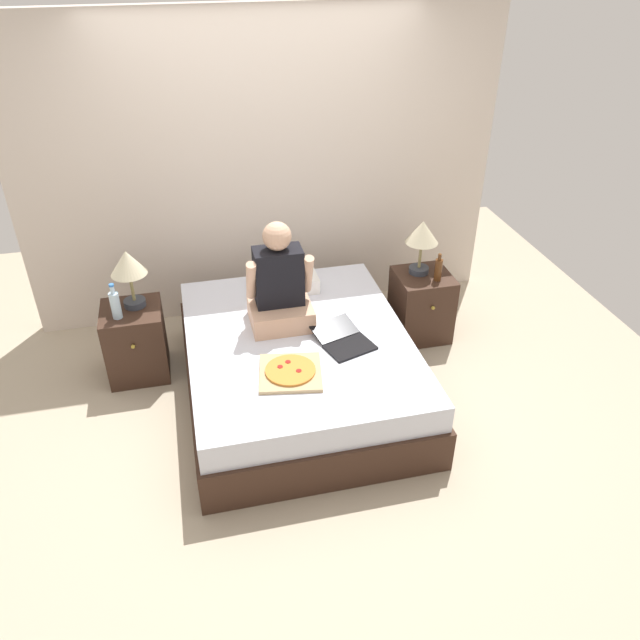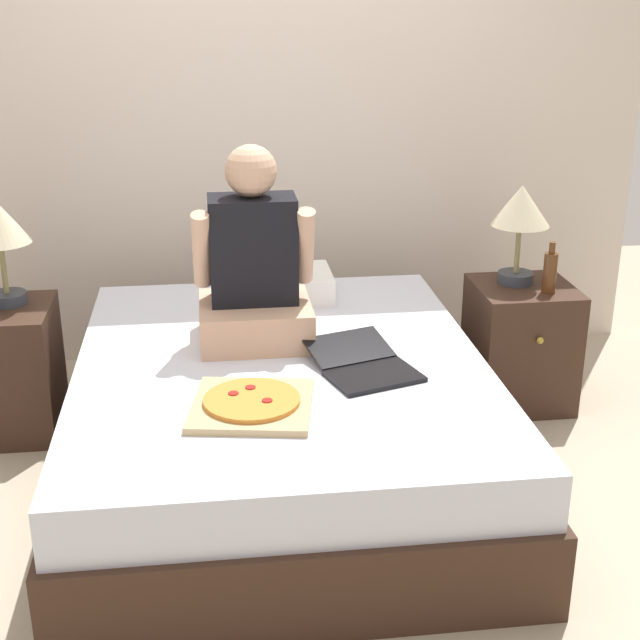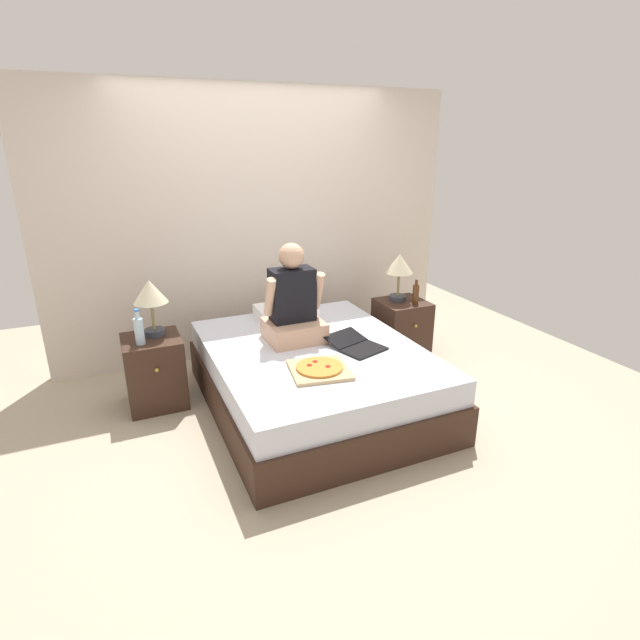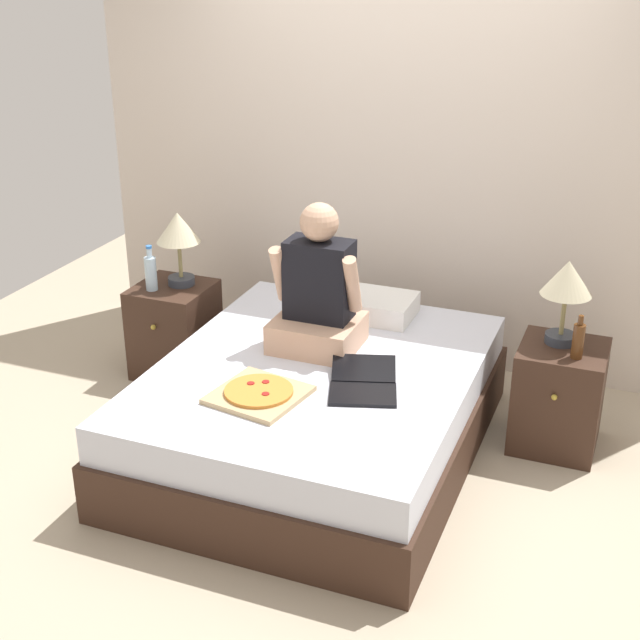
# 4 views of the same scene
# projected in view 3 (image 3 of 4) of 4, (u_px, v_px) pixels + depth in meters

# --- Properties ---
(ground_plane) EXTENTS (5.95, 5.95, 0.00)m
(ground_plane) POSITION_uv_depth(u_px,v_px,m) (314.00, 404.00, 4.04)
(ground_plane) COLOR tan
(wall_back) EXTENTS (3.95, 0.12, 2.50)m
(wall_back) POSITION_uv_depth(u_px,v_px,m) (258.00, 225.00, 4.78)
(wall_back) COLOR beige
(wall_back) RESTS_ON ground
(bed) EXTENTS (1.59, 1.99, 0.50)m
(bed) POSITION_uv_depth(u_px,v_px,m) (314.00, 377.00, 3.96)
(bed) COLOR #382319
(bed) RESTS_ON ground
(nightstand_left) EXTENTS (0.44, 0.47, 0.57)m
(nightstand_left) POSITION_uv_depth(u_px,v_px,m) (155.00, 371.00, 3.97)
(nightstand_left) COLOR #382319
(nightstand_left) RESTS_ON ground
(lamp_on_left_nightstand) EXTENTS (0.26, 0.26, 0.45)m
(lamp_on_left_nightstand) POSITION_uv_depth(u_px,v_px,m) (150.00, 296.00, 3.82)
(lamp_on_left_nightstand) COLOR #333842
(lamp_on_left_nightstand) RESTS_ON nightstand_left
(water_bottle) EXTENTS (0.07, 0.07, 0.28)m
(water_bottle) POSITION_uv_depth(u_px,v_px,m) (139.00, 330.00, 3.73)
(water_bottle) COLOR silver
(water_bottle) RESTS_ON nightstand_left
(nightstand_right) EXTENTS (0.44, 0.47, 0.57)m
(nightstand_right) POSITION_uv_depth(u_px,v_px,m) (401.00, 329.00, 4.85)
(nightstand_right) COLOR #382319
(nightstand_right) RESTS_ON ground
(lamp_on_right_nightstand) EXTENTS (0.26, 0.26, 0.45)m
(lamp_on_right_nightstand) POSITION_uv_depth(u_px,v_px,m) (399.00, 267.00, 4.67)
(lamp_on_right_nightstand) COLOR #333842
(lamp_on_right_nightstand) RESTS_ON nightstand_right
(beer_bottle) EXTENTS (0.06, 0.06, 0.23)m
(beer_bottle) POSITION_uv_depth(u_px,v_px,m) (416.00, 294.00, 4.66)
(beer_bottle) COLOR #512D14
(beer_bottle) RESTS_ON nightstand_right
(pillow) EXTENTS (0.52, 0.34, 0.12)m
(pillow) POSITION_uv_depth(u_px,v_px,m) (286.00, 312.00, 4.48)
(pillow) COLOR white
(pillow) RESTS_ON bed
(person_seated) EXTENTS (0.47, 0.40, 0.78)m
(person_seated) POSITION_uv_depth(u_px,v_px,m) (293.00, 305.00, 3.94)
(person_seated) COLOR tan
(person_seated) RESTS_ON bed
(laptop) EXTENTS (0.43, 0.49, 0.07)m
(laptop) POSITION_uv_depth(u_px,v_px,m) (358.00, 346.00, 3.85)
(laptop) COLOR black
(laptop) RESTS_ON bed
(pizza_box) EXTENTS (0.46, 0.46, 0.05)m
(pizza_box) POSITION_uv_depth(u_px,v_px,m) (320.00, 369.00, 3.47)
(pizza_box) COLOR tan
(pizza_box) RESTS_ON bed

